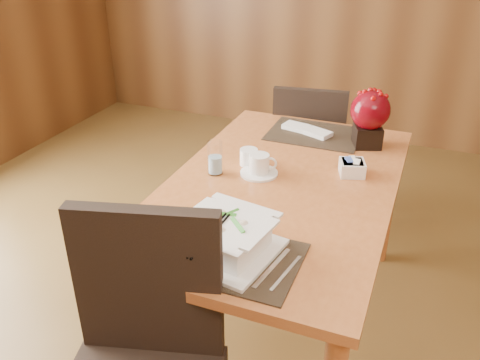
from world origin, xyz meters
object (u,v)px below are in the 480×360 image
at_px(soup_setting, 226,238).
at_px(berry_decor, 370,115).
at_px(water_glass, 215,158).
at_px(far_chair, 309,149).
at_px(coffee_cup, 259,166).
at_px(sugar_caddy, 352,168).
at_px(near_chair, 142,359).
at_px(creamer_jug, 249,157).
at_px(bread_plate, 139,245).
at_px(dining_table, 280,203).

height_order(soup_setting, berry_decor, berry_decor).
xyz_separation_m(water_glass, berry_decor, (0.55, 0.53, 0.08)).
bearing_deg(far_chair, berry_decor, 124.60).
relative_size(coffee_cup, sugar_caddy, 1.58).
distance_m(coffee_cup, near_chair, 0.94).
xyz_separation_m(water_glass, near_chair, (0.14, -0.86, -0.25)).
xyz_separation_m(creamer_jug, berry_decor, (0.45, 0.39, 0.12)).
relative_size(water_glass, bread_plate, 0.96).
height_order(coffee_cup, berry_decor, berry_decor).
relative_size(coffee_cup, berry_decor, 0.59).
height_order(water_glass, berry_decor, berry_decor).
bearing_deg(coffee_cup, bread_plate, -106.92).
xyz_separation_m(water_glass, creamer_jug, (0.10, 0.13, -0.04)).
bearing_deg(creamer_jug, soup_setting, -61.99).
bearing_deg(near_chair, dining_table, 65.22).
xyz_separation_m(near_chair, far_chair, (0.04, 1.77, -0.06)).
bearing_deg(water_glass, dining_table, 4.12).
xyz_separation_m(soup_setting, water_glass, (-0.27, 0.51, 0.01)).
bearing_deg(far_chair, water_glass, 70.38).
relative_size(coffee_cup, far_chair, 0.18).
relative_size(creamer_jug, bread_plate, 0.66).
bearing_deg(coffee_cup, dining_table, -19.31).
height_order(bread_plate, far_chair, far_chair).
distance_m(sugar_caddy, near_chair, 1.15).
distance_m(near_chair, far_chair, 1.78).
height_order(berry_decor, bread_plate, berry_decor).
relative_size(water_glass, berry_decor, 0.54).
xyz_separation_m(dining_table, far_chair, (-0.11, 0.90, -0.15)).
height_order(dining_table, coffee_cup, coffee_cup).
relative_size(bread_plate, near_chair, 0.15).
bearing_deg(water_glass, berry_decor, 43.85).
distance_m(dining_table, sugar_caddy, 0.34).
height_order(creamer_jug, berry_decor, berry_decor).
bearing_deg(soup_setting, far_chair, 103.44).
relative_size(soup_setting, bread_plate, 2.32).
height_order(coffee_cup, creamer_jug, coffee_cup).
bearing_deg(dining_table, soup_setting, -92.08).
relative_size(sugar_caddy, bread_plate, 0.67).
distance_m(coffee_cup, water_glass, 0.19).
bearing_deg(sugar_caddy, dining_table, -144.05).
bearing_deg(sugar_caddy, coffee_cup, -158.43).
relative_size(dining_table, bread_plate, 9.89).
xyz_separation_m(dining_table, berry_decor, (0.26, 0.51, 0.25)).
bearing_deg(soup_setting, sugar_caddy, 79.06).
bearing_deg(water_glass, near_chair, -80.60).
bearing_deg(soup_setting, bread_plate, -155.99).
bearing_deg(sugar_caddy, water_glass, -159.30).
distance_m(soup_setting, far_chair, 1.46).
bearing_deg(dining_table, near_chair, -99.42).
distance_m(creamer_jug, near_chair, 1.01).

